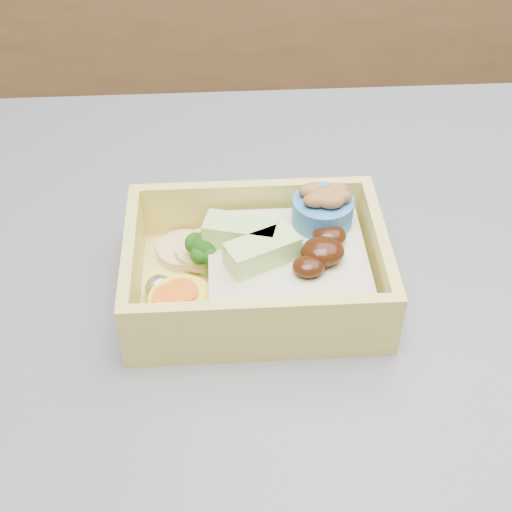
{
  "coord_description": "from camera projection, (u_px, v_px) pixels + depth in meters",
  "views": [
    {
      "loc": [
        -0.19,
        -0.29,
        1.27
      ],
      "look_at": [
        -0.17,
        0.05,
        0.95
      ],
      "focal_mm": 50.0,
      "sensor_mm": 36.0,
      "label": 1
    }
  ],
  "objects": [
    {
      "name": "bento_box",
      "position": [
        264.0,
        266.0,
        0.47
      ],
      "size": [
        0.17,
        0.12,
        0.06
      ],
      "rotation": [
        0.0,
        0.0,
        -0.0
      ],
      "color": "#E2D15D",
      "rests_on": "island"
    }
  ]
}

